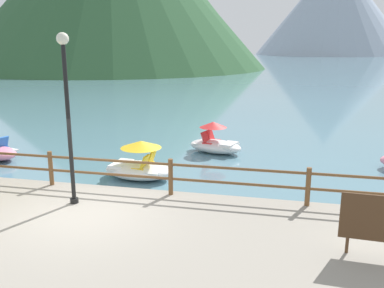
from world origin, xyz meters
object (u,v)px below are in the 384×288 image
(sign_board, at_px, (374,219))
(pedal_boat_3, at_px, (215,143))
(lamp_post, at_px, (67,104))
(pedal_boat_1, at_px, (139,165))

(sign_board, height_order, pedal_boat_3, sign_board)
(sign_board, distance_m, pedal_boat_3, 9.17)
(pedal_boat_3, bearing_deg, lamp_post, -108.61)
(lamp_post, xyz_separation_m, pedal_boat_1, (0.48, 3.27, -2.42))
(pedal_boat_1, bearing_deg, sign_board, -36.05)
(sign_board, relative_size, pedal_boat_3, 0.50)
(pedal_boat_1, relative_size, pedal_boat_3, 0.96)
(pedal_boat_1, bearing_deg, lamp_post, -98.38)
(lamp_post, bearing_deg, pedal_boat_1, 81.62)
(lamp_post, bearing_deg, sign_board, -10.09)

